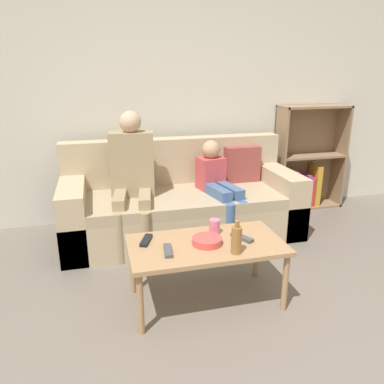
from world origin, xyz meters
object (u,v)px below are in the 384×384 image
at_px(person_child, 218,184).
at_px(tv_remote_1, 242,237).
at_px(bookshelf, 304,169).
at_px(tv_remote_2, 146,240).
at_px(cup_near, 214,226).
at_px(snack_bowl, 207,241).
at_px(tv_remote_0, 168,251).
at_px(bottle, 236,240).
at_px(coffee_table, 206,249).
at_px(person_adult, 132,171).
at_px(couch, 182,204).

relative_size(person_child, tv_remote_1, 5.19).
bearing_deg(person_child, bookshelf, 13.02).
bearing_deg(tv_remote_2, cup_near, 24.02).
bearing_deg(snack_bowl, tv_remote_0, -169.33).
bearing_deg(tv_remote_0, bottle, -9.25).
height_order(coffee_table, person_adult, person_adult).
relative_size(bookshelf, snack_bowl, 5.89).
xyz_separation_m(cup_near, tv_remote_2, (-0.48, -0.02, -0.04)).
height_order(tv_remote_0, tv_remote_2, same).
relative_size(tv_remote_0, tv_remote_1, 1.01).
bearing_deg(tv_remote_2, tv_remote_0, -37.05).
distance_m(person_child, tv_remote_2, 1.20).
height_order(couch, snack_bowl, couch).
height_order(tv_remote_2, snack_bowl, snack_bowl).
bearing_deg(person_adult, tv_remote_2, -82.58).
bearing_deg(tv_remote_2, bookshelf, 57.39).
distance_m(tv_remote_1, snack_bowl, 0.25).
bearing_deg(tv_remote_1, person_adult, 92.84).
bearing_deg(tv_remote_1, snack_bowl, 156.31).
height_order(tv_remote_1, tv_remote_2, same).
height_order(cup_near, snack_bowl, cup_near).
bearing_deg(bookshelf, person_adult, -166.11).
distance_m(coffee_table, cup_near, 0.19).
bearing_deg(couch, bottle, -88.40).
bearing_deg(person_child, tv_remote_2, -143.07).
distance_m(person_child, tv_remote_0, 1.28).
xyz_separation_m(bookshelf, coffee_table, (-1.63, -1.57, -0.04)).
relative_size(person_child, bottle, 4.14).
bearing_deg(bookshelf, snack_bowl, -135.80).
xyz_separation_m(couch, bookshelf, (1.53, 0.41, 0.15)).
xyz_separation_m(coffee_table, cup_near, (0.10, 0.14, 0.10)).
bearing_deg(person_child, cup_near, -121.28).
xyz_separation_m(tv_remote_0, snack_bowl, (0.27, 0.05, 0.01)).
bearing_deg(person_child, person_adult, 163.94).
bearing_deg(snack_bowl, cup_near, 57.11).
bearing_deg(tv_remote_1, person_child, 53.91).
bearing_deg(couch, tv_remote_1, -82.59).
distance_m(coffee_table, person_child, 1.10).
height_order(tv_remote_1, bottle, bottle).
bearing_deg(snack_bowl, bookshelf, 44.20).
bearing_deg(bottle, person_child, 77.03).
bearing_deg(cup_near, snack_bowl, -122.89).
distance_m(couch, tv_remote_1, 1.18).
bearing_deg(person_adult, person_child, 3.81).
relative_size(tv_remote_1, bottle, 0.80).
distance_m(tv_remote_2, snack_bowl, 0.40).
distance_m(cup_near, snack_bowl, 0.18).
relative_size(person_adult, cup_near, 11.73).
bearing_deg(snack_bowl, bottle, -50.65).
distance_m(person_adult, cup_near, 1.06).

